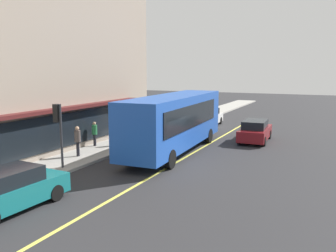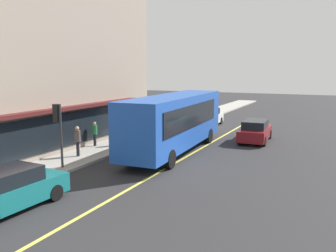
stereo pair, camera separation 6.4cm
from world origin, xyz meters
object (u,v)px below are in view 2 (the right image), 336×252
at_px(pedestrian_mid_block, 77,138).
at_px(traffic_light, 58,120).
at_px(car_teal, 8,190).
at_px(bus, 175,120).
at_px(pedestrian_near_storefront, 128,129).
at_px(car_maroon, 255,131).
at_px(car_white, 208,117).
at_px(pedestrian_waiting, 95,132).

bearing_deg(pedestrian_mid_block, traffic_light, -163.05).
bearing_deg(car_teal, traffic_light, 22.34).
distance_m(bus, pedestrian_near_storefront, 3.53).
height_order(traffic_light, pedestrian_near_storefront, traffic_light).
bearing_deg(car_maroon, car_white, 44.96).
relative_size(pedestrian_waiting, pedestrian_mid_block, 0.91).
bearing_deg(bus, car_maroon, -34.54).
height_order(bus, car_white, bus).
bearing_deg(pedestrian_waiting, car_maroon, -53.17).
bearing_deg(car_white, bus, -171.22).
xyz_separation_m(bus, traffic_light, (-6.10, 3.64, 0.55)).
xyz_separation_m(traffic_light, pedestrian_near_storefront, (6.15, -0.20, -1.32)).
height_order(pedestrian_near_storefront, pedestrian_mid_block, pedestrian_near_storefront).
distance_m(traffic_light, pedestrian_near_storefront, 6.30).
xyz_separation_m(traffic_light, pedestrian_waiting, (4.89, 1.50, -1.45)).
bearing_deg(pedestrian_near_storefront, traffic_light, 178.15).
xyz_separation_m(bus, car_teal, (-10.95, 1.65, -1.24)).
bearing_deg(car_white, pedestrian_near_storefront, 170.72).
bearing_deg(car_maroon, car_teal, 161.79).
bearing_deg(pedestrian_near_storefront, car_maroon, -53.15).
distance_m(bus, car_maroon, 6.71).
distance_m(car_teal, car_white, 21.81).
distance_m(car_teal, pedestrian_mid_block, 7.57).
relative_size(bus, car_teal, 2.57).
height_order(bus, car_teal, bus).
bearing_deg(pedestrian_near_storefront, car_white, -9.28).
bearing_deg(pedestrian_mid_block, car_white, -10.15).
height_order(car_teal, car_white, same).
relative_size(pedestrian_near_storefront, pedestrian_mid_block, 1.02).
xyz_separation_m(bus, pedestrian_near_storefront, (0.05, 3.44, -0.78)).
distance_m(car_maroon, pedestrian_mid_block, 12.33).
bearing_deg(traffic_light, car_white, -6.61).
xyz_separation_m(pedestrian_near_storefront, pedestrian_mid_block, (-3.94, 0.88, -0.03)).
distance_m(pedestrian_waiting, pedestrian_mid_block, 2.79).
height_order(car_teal, car_maroon, same).
bearing_deg(bus, pedestrian_near_storefront, 89.17).
height_order(traffic_light, car_teal, traffic_light).
bearing_deg(bus, car_white, 8.78).
xyz_separation_m(bus, car_white, (10.86, 1.68, -1.24)).
xyz_separation_m(traffic_light, car_teal, (-4.85, -1.99, -1.79)).
relative_size(car_white, pedestrian_waiting, 2.79).
xyz_separation_m(bus, car_maroon, (5.43, -3.74, -1.24)).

